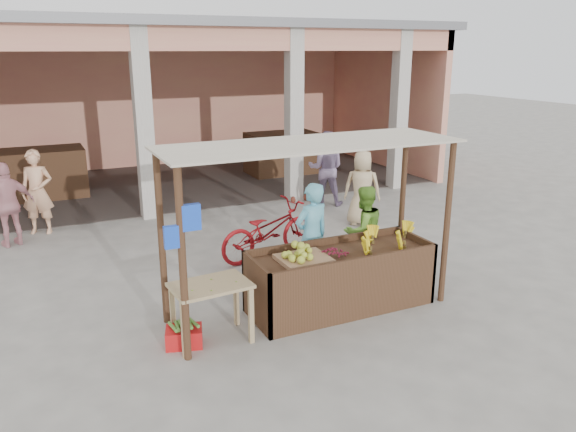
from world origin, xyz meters
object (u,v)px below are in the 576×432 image
fruit_stall (340,281)px  motorcycle (268,229)px  vendor_green (363,228)px  red_crate (184,337)px  vendor_blue (312,233)px  side_table (211,294)px

fruit_stall → motorcycle: 2.26m
fruit_stall → vendor_green: vendor_green is taller
fruit_stall → red_crate: (-2.30, -0.12, -0.28)m
fruit_stall → vendor_blue: size_ratio=1.47×
vendor_green → vendor_blue: bearing=2.6°
fruit_stall → vendor_blue: 0.93m
side_table → motorcycle: 3.01m
red_crate → fruit_stall: bearing=19.5°
side_table → vendor_green: size_ratio=0.64×
vendor_green → motorcycle: vendor_green is taller
side_table → vendor_green: 3.09m
red_crate → motorcycle: bearing=64.1°
red_crate → motorcycle: 3.24m
fruit_stall → side_table: 1.96m
vendor_blue → motorcycle: bearing=-97.7°
fruit_stall → motorcycle: (-0.13, 2.26, 0.12)m
motorcycle → vendor_green: bearing=-151.9°
fruit_stall → side_table: size_ratio=2.61×
motorcycle → side_table: bearing=131.9°
vendor_blue → vendor_green: vendor_blue is taller
red_crate → vendor_blue: size_ratio=0.25×
red_crate → vendor_green: size_ratio=0.29×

